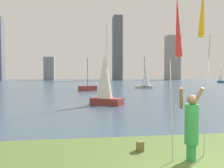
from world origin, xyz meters
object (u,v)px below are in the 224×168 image
(kite_flag_right, at_px, (203,12))
(sailboat_4, at_px, (105,80))
(person, at_px, (191,125))
(bag, at_px, (140,146))
(sailboat_2, at_px, (221,79))
(sailboat_3, at_px, (145,78))
(kite_flag_left, at_px, (178,28))
(sailboat_1, at_px, (88,88))

(kite_flag_right, xyz_separation_m, sailboat_4, (-1.44, 10.63, -2.01))
(person, distance_m, sailboat_4, 11.09)
(bag, relative_size, sailboat_2, 0.07)
(bag, height_order, sailboat_3, sailboat_3)
(kite_flag_right, distance_m, sailboat_4, 10.91)
(kite_flag_left, bearing_deg, kite_flag_right, 31.61)
(kite_flag_right, xyz_separation_m, sailboat_2, (34.42, 52.08, -2.70))
(sailboat_4, bearing_deg, bag, -90.48)
(kite_flag_left, height_order, bag, kite_flag_left)
(bag, relative_size, sailboat_3, 0.05)
(sailboat_3, xyz_separation_m, sailboat_4, (-8.64, -19.80, 0.06))
(bag, bearing_deg, sailboat_1, 91.70)
(person, height_order, sailboat_2, sailboat_2)
(person, relative_size, kite_flag_left, 0.45)
(sailboat_1, bearing_deg, bag, -88.30)
(bag, xyz_separation_m, sailboat_4, (0.09, 10.15, 1.61))
(sailboat_3, bearing_deg, kite_flag_right, -103.30)
(sailboat_3, bearing_deg, person, -103.95)
(bag, xyz_separation_m, sailboat_1, (-0.74, 24.83, 0.23))
(person, distance_m, kite_flag_right, 2.93)
(sailboat_3, bearing_deg, sailboat_2, 38.49)
(kite_flag_right, xyz_separation_m, sailboat_3, (7.19, 30.43, -2.07))
(kite_flag_left, xyz_separation_m, sailboat_1, (-1.34, 25.88, -2.83))
(sailboat_1, distance_m, sailboat_3, 10.84)
(bag, distance_m, sailboat_4, 10.28)
(sailboat_1, distance_m, sailboat_4, 14.77)
(person, bearing_deg, kite_flag_left, -174.08)
(sailboat_1, bearing_deg, sailboat_4, -86.80)
(kite_flag_left, height_order, kite_flag_right, kite_flag_right)
(person, bearing_deg, sailboat_4, 79.35)
(person, bearing_deg, kite_flag_right, 24.09)
(sailboat_1, relative_size, sailboat_3, 0.86)
(kite_flag_left, bearing_deg, sailboat_3, 75.32)
(person, height_order, sailboat_3, sailboat_3)
(sailboat_1, height_order, sailboat_4, sailboat_4)
(person, relative_size, sailboat_4, 0.32)
(kite_flag_left, relative_size, sailboat_4, 0.71)
(kite_flag_right, relative_size, sailboat_3, 0.90)
(person, distance_m, sailboat_2, 63.01)
(kite_flag_right, distance_m, sailboat_2, 62.49)
(sailboat_2, relative_size, sailboat_4, 0.66)
(kite_flag_left, height_order, sailboat_3, sailboat_3)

